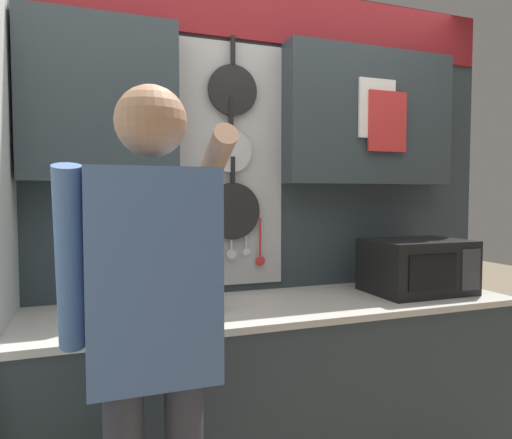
% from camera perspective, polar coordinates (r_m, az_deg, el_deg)
% --- Properties ---
extents(base_cabinet_counter, '(2.31, 0.66, 0.89)m').
position_cam_1_polar(base_cabinet_counter, '(2.35, 3.09, -21.08)').
color(base_cabinet_counter, '#2D383D').
rests_on(base_cabinet_counter, ground_plane).
extents(back_wall_unit, '(2.88, 0.23, 2.50)m').
position_cam_1_polar(back_wall_unit, '(2.43, 0.88, 5.90)').
color(back_wall_unit, '#2D383D').
rests_on(back_wall_unit, ground_plane).
extents(microwave, '(0.51, 0.38, 0.28)m').
position_cam_1_polar(microwave, '(2.55, 19.47, -5.51)').
color(microwave, black).
rests_on(microwave, base_cabinet_counter).
extents(knife_block, '(0.13, 0.16, 0.25)m').
position_cam_1_polar(knife_block, '(2.05, -6.51, -8.84)').
color(knife_block, brown).
rests_on(knife_block, base_cabinet_counter).
extents(utensil_crock, '(0.12, 0.12, 0.32)m').
position_cam_1_polar(utensil_crock, '(2.01, -13.79, -9.31)').
color(utensil_crock, white).
rests_on(utensil_crock, base_cabinet_counter).
extents(person, '(0.54, 0.63, 1.72)m').
position_cam_1_polar(person, '(1.44, -12.78, -11.91)').
color(person, '#383842').
rests_on(person, ground_plane).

